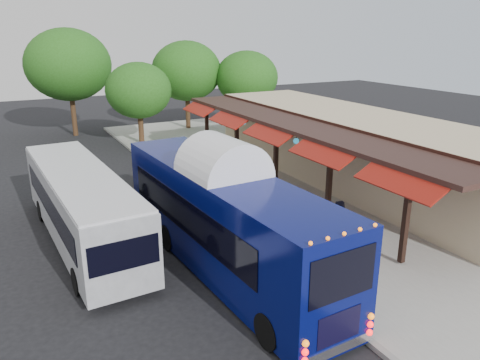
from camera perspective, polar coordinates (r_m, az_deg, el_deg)
ground at (r=17.56m, az=0.60°, el=-7.86°), size 90.00×90.00×0.00m
sidewalk at (r=23.13m, az=6.85°, el=-1.34°), size 10.00×40.00×0.15m
curb at (r=20.87m, az=-4.48°, el=-3.41°), size 0.20×40.00×0.16m
station_shelter at (r=24.64m, az=13.54°, el=3.78°), size 8.15×20.00×3.60m
coach_bus at (r=15.17m, az=-1.98°, el=-4.25°), size 2.97×11.23×3.56m
city_bus at (r=18.11m, az=-18.76°, el=-2.79°), size 2.79×10.40×2.77m
ped_a at (r=17.39m, az=5.40°, el=-4.90°), size 0.62×0.47×1.53m
ped_b at (r=17.26m, az=11.83°, el=-5.14°), size 0.93×0.79×1.67m
ped_c at (r=21.76m, az=-3.63°, el=0.09°), size 1.02×0.48×1.70m
ped_d at (r=23.73m, az=0.87°, el=1.97°), size 1.46×1.18×1.97m
sign_board at (r=20.92m, az=5.15°, el=-1.24°), size 0.06×0.44×0.97m
tree_left at (r=32.63m, az=-12.26°, el=10.62°), size 4.40×4.40×5.64m
tree_mid at (r=37.36m, az=-6.54°, el=13.06°), size 5.39×5.39×6.90m
tree_right at (r=36.91m, az=0.83°, el=12.35°), size 4.82×4.82×6.17m
tree_far at (r=37.04m, az=-20.20°, el=13.05°), size 6.11×6.11×7.83m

